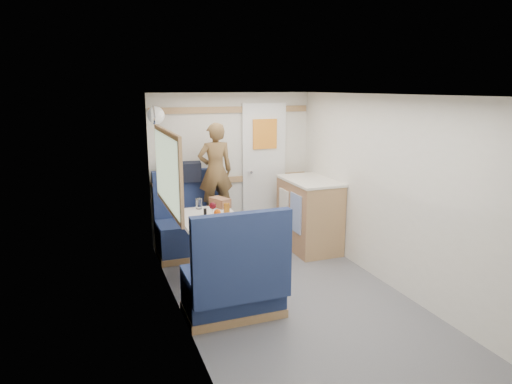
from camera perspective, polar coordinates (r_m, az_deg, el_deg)
name	(u,v)px	position (r m, az deg, el deg)	size (l,w,h in m)	color
floor	(305,311)	(4.48, 6.15, -14.58)	(4.50, 4.50, 0.00)	#515156
ceiling	(311,95)	(3.97, 6.86, 11.92)	(4.50, 4.50, 0.00)	silver
wall_back	(232,168)	(6.16, -3.01, 2.98)	(2.20, 0.02, 2.00)	silver
wall_left	(187,221)	(3.76, -8.67, -3.66)	(0.02, 4.50, 2.00)	silver
wall_right	(408,199)	(4.71, 18.52, -0.82)	(0.02, 4.50, 2.00)	silver
oak_trim_low	(233,179)	(6.17, -2.94, 1.58)	(2.15, 0.02, 0.08)	#986944
oak_trim_high	(232,110)	(6.05, -3.04, 10.24)	(2.15, 0.02, 0.08)	#986944
side_window	(167,171)	(4.67, -11.10, 2.65)	(0.04, 1.30, 0.72)	#97A78D
rear_door	(264,169)	(6.28, 1.00, 2.94)	(0.62, 0.12, 1.86)	white
dinette_table	(210,231)	(4.92, -5.79, -4.86)	(0.62, 0.92, 0.72)	white
bench_far	(193,231)	(5.80, -7.93, -4.88)	(0.90, 0.59, 1.05)	#161A48
bench_near	(235,286)	(4.24, -2.65, -11.68)	(0.90, 0.59, 1.05)	#161A48
ledge	(187,182)	(5.90, -8.65, 1.21)	(0.90, 0.14, 0.04)	#986944
dome_light	(156,115)	(5.45, -12.43, 9.35)	(0.20, 0.20, 0.20)	white
galley_counter	(309,214)	(5.95, 6.65, -2.73)	(0.57, 0.92, 0.92)	#986944
person	(215,171)	(5.70, -5.10, 2.65)	(0.44, 0.29, 1.20)	brown
duffel_bag	(181,172)	(5.86, -9.33, 2.50)	(0.50, 0.24, 0.24)	black
tray	(215,219)	(4.77, -5.20, -3.35)	(0.27, 0.35, 0.02)	silver
orange_fruit	(217,213)	(4.83, -4.85, -2.58)	(0.07, 0.07, 0.07)	orange
cheese_block	(212,216)	(4.76, -5.58, -3.07)	(0.10, 0.06, 0.04)	#EBCE87
wine_glass	(213,206)	(4.82, -5.44, -1.80)	(0.08, 0.08, 0.17)	white
tumbler_left	(204,223)	(4.47, -6.52, -3.92)	(0.07, 0.07, 0.11)	silver
tumbler_mid	(199,204)	(5.20, -7.15, -1.44)	(0.07, 0.07, 0.12)	silver
beer_glass	(227,208)	(5.02, -3.69, -2.00)	(0.07, 0.07, 0.10)	#965715
pepper_grinder	(205,213)	(4.88, -6.37, -2.58)	(0.03, 0.03, 0.09)	black
bread_loaf	(220,202)	(5.27, -4.52, -1.30)	(0.13, 0.25, 0.10)	olive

